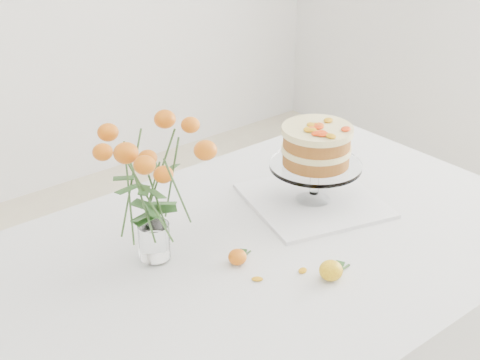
# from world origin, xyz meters

# --- Properties ---
(table) EXTENTS (1.43, 0.93, 0.76)m
(table) POSITION_xyz_m (0.00, 0.00, 0.67)
(table) COLOR tan
(table) RESTS_ON ground
(napkin) EXTENTS (0.41, 0.41, 0.01)m
(napkin) POSITION_xyz_m (0.22, 0.07, 0.76)
(napkin) COLOR white
(napkin) RESTS_ON table
(cake_stand) EXTENTS (0.24, 0.24, 0.22)m
(cake_stand) POSITION_xyz_m (0.22, 0.07, 0.91)
(cake_stand) COLOR white
(cake_stand) RESTS_ON napkin
(rose_vase) EXTENTS (0.27, 0.27, 0.37)m
(rose_vase) POSITION_xyz_m (-0.25, 0.11, 0.97)
(rose_vase) COLOR white
(rose_vase) RESTS_ON table
(loose_rose_near) EXTENTS (0.10, 0.05, 0.04)m
(loose_rose_near) POSITION_xyz_m (0.01, -0.20, 0.78)
(loose_rose_near) COLOR yellow
(loose_rose_near) RESTS_ON table
(loose_rose_far) EXTENTS (0.08, 0.04, 0.04)m
(loose_rose_far) POSITION_xyz_m (-0.11, -0.02, 0.77)
(loose_rose_far) COLOR #D2680A
(loose_rose_far) RESTS_ON table
(stray_petal_a) EXTENTS (0.03, 0.02, 0.00)m
(stray_petal_a) POSITION_xyz_m (-0.12, -0.10, 0.76)
(stray_petal_a) COLOR orange
(stray_petal_a) RESTS_ON table
(stray_petal_b) EXTENTS (0.03, 0.02, 0.00)m
(stray_petal_b) POSITION_xyz_m (-0.02, -0.14, 0.76)
(stray_petal_b) COLOR orange
(stray_petal_b) RESTS_ON table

